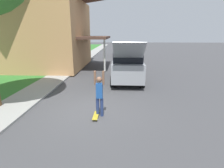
# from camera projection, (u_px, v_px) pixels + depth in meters

# --- Properties ---
(ground_plane) EXTENTS (120.00, 120.00, 0.00)m
(ground_plane) POSITION_uv_depth(u_px,v_px,m) (91.00, 111.00, 7.64)
(ground_plane) COLOR #3D3D3F
(lawn) EXTENTS (10.00, 80.00, 0.08)m
(lawn) POSITION_uv_depth(u_px,v_px,m) (4.00, 76.00, 13.79)
(lawn) COLOR #2D6B28
(lawn) RESTS_ON ground_plane
(sidewalk) EXTENTS (1.80, 80.00, 0.10)m
(sidewalk) POSITION_uv_depth(u_px,v_px,m) (58.00, 76.00, 13.56)
(sidewalk) COLOR gray
(sidewalk) RESTS_ON ground_plane
(house) EXTENTS (13.06, 8.63, 8.41)m
(house) POSITION_uv_depth(u_px,v_px,m) (28.00, 20.00, 16.23)
(house) COLOR tan
(house) RESTS_ON lawn
(lawn_tree_far) EXTENTS (3.52, 3.52, 6.17)m
(lawn_tree_far) POSITION_uv_depth(u_px,v_px,m) (60.00, 20.00, 16.80)
(lawn_tree_far) COLOR brown
(lawn_tree_far) RESTS_ON lawn
(suv_parked) EXTENTS (2.13, 5.23, 2.84)m
(suv_parked) POSITION_uv_depth(u_px,v_px,m) (127.00, 65.00, 12.00)
(suv_parked) COLOR gray
(suv_parked) RESTS_ON ground_plane
(car_down_street) EXTENTS (1.88, 4.46, 1.35)m
(car_down_street) POSITION_uv_depth(u_px,v_px,m) (125.00, 51.00, 26.46)
(car_down_street) COLOR maroon
(car_down_street) RESTS_ON ground_plane
(skateboarder) EXTENTS (0.41, 0.22, 1.87)m
(skateboarder) POSITION_uv_depth(u_px,v_px,m) (99.00, 94.00, 6.88)
(skateboarder) COLOR navy
(skateboarder) RESTS_ON ground_plane
(skateboard) EXTENTS (0.21, 0.78, 0.10)m
(skateboard) POSITION_uv_depth(u_px,v_px,m) (96.00, 116.00, 6.99)
(skateboard) COLOR #A89323
(skateboard) RESTS_ON ground_plane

